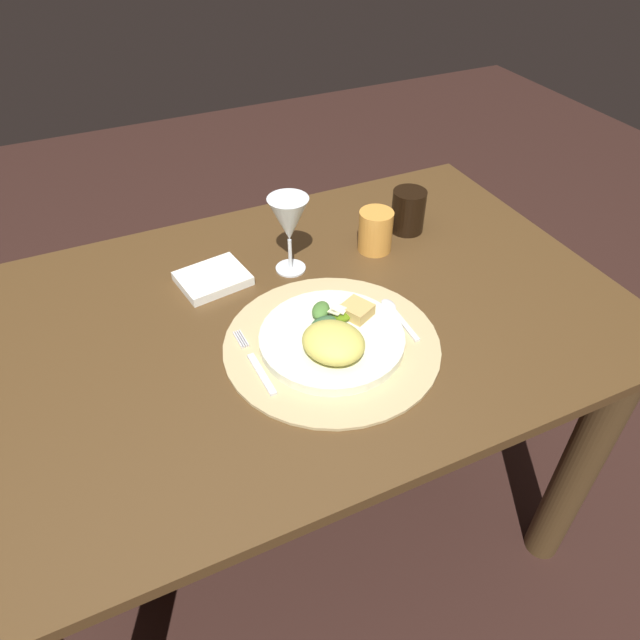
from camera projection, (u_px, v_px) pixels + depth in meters
name	position (u px, v px, depth m)	size (l,w,h in m)	color
ground_plane	(302.00, 521.00, 1.59)	(6.00, 6.00, 0.00)	black
dining_table	(297.00, 379.00, 1.21)	(1.27, 0.82, 0.75)	#4C341A
placemat	(332.00, 344.00, 1.03)	(0.39, 0.39, 0.01)	tan
dinner_plate	(332.00, 339.00, 1.02)	(0.26, 0.26, 0.02)	silver
pasta_serving	(333.00, 342.00, 0.96)	(0.11, 0.10, 0.05)	#D5CA5A
salad_greens	(330.00, 315.00, 1.04)	(0.10, 0.08, 0.03)	#335A34
bread_piece	(357.00, 310.00, 1.04)	(0.05, 0.05, 0.02)	tan
fork	(256.00, 364.00, 0.98)	(0.02, 0.17, 0.00)	silver
spoon	(395.00, 312.00, 1.08)	(0.02, 0.13, 0.01)	silver
napkin	(213.00, 278.00, 1.16)	(0.13, 0.11, 0.02)	white
wine_glass	(289.00, 221.00, 1.13)	(0.08, 0.08, 0.17)	silver
amber_tumbler	(375.00, 231.00, 1.23)	(0.07, 0.07, 0.09)	gold
dark_tumbler	(408.00, 211.00, 1.29)	(0.08, 0.08, 0.10)	black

